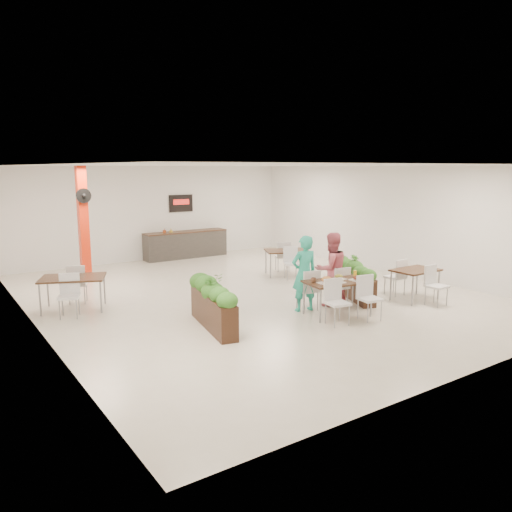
{
  "coord_description": "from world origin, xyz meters",
  "views": [
    {
      "loc": [
        -6.75,
        -10.14,
        3.15
      ],
      "look_at": [
        -0.27,
        -0.62,
        1.1
      ],
      "focal_mm": 35.0,
      "sensor_mm": 36.0,
      "label": 1
    }
  ],
  "objects_px": {
    "side_table_c": "(415,275)",
    "diner_woman": "(331,269)",
    "service_counter": "(186,244)",
    "planter_right": "(354,278)",
    "side_table_a": "(73,282)",
    "side_table_b": "(287,254)",
    "main_table": "(338,286)",
    "red_column": "(83,223)",
    "diner_man": "(304,273)",
    "planter_left": "(213,302)"
  },
  "relations": [
    {
      "from": "main_table",
      "to": "diner_man",
      "type": "distance_m",
      "value": 0.79
    },
    {
      "from": "service_counter",
      "to": "diner_man",
      "type": "height_order",
      "value": "service_counter"
    },
    {
      "from": "planter_left",
      "to": "planter_right",
      "type": "xyz_separation_m",
      "value": [
        3.98,
        0.09,
        -0.02
      ]
    },
    {
      "from": "diner_man",
      "to": "planter_left",
      "type": "height_order",
      "value": "diner_man"
    },
    {
      "from": "red_column",
      "to": "planter_right",
      "type": "bearing_deg",
      "value": -48.24
    },
    {
      "from": "main_table",
      "to": "side_table_c",
      "type": "distance_m",
      "value": 2.41
    },
    {
      "from": "service_counter",
      "to": "diner_woman",
      "type": "xyz_separation_m",
      "value": [
        -0.02,
        -7.51,
        0.36
      ]
    },
    {
      "from": "service_counter",
      "to": "side_table_c",
      "type": "relative_size",
      "value": 1.84
    },
    {
      "from": "main_table",
      "to": "diner_man",
      "type": "bearing_deg",
      "value": 120.82
    },
    {
      "from": "main_table",
      "to": "planter_left",
      "type": "relative_size",
      "value": 0.86
    },
    {
      "from": "red_column",
      "to": "side_table_c",
      "type": "height_order",
      "value": "red_column"
    },
    {
      "from": "service_counter",
      "to": "diner_woman",
      "type": "height_order",
      "value": "service_counter"
    },
    {
      "from": "service_counter",
      "to": "planter_right",
      "type": "height_order",
      "value": "service_counter"
    },
    {
      "from": "red_column",
      "to": "side_table_b",
      "type": "height_order",
      "value": "red_column"
    },
    {
      "from": "main_table",
      "to": "side_table_b",
      "type": "height_order",
      "value": "same"
    },
    {
      "from": "red_column",
      "to": "side_table_c",
      "type": "relative_size",
      "value": 1.97
    },
    {
      "from": "service_counter",
      "to": "planter_right",
      "type": "distance_m",
      "value": 7.4
    },
    {
      "from": "red_column",
      "to": "planter_right",
      "type": "distance_m",
      "value": 7.43
    },
    {
      "from": "service_counter",
      "to": "planter_right",
      "type": "bearing_deg",
      "value": -83.07
    },
    {
      "from": "planter_right",
      "to": "diner_woman",
      "type": "bearing_deg",
      "value": -169.35
    },
    {
      "from": "red_column",
      "to": "diner_woman",
      "type": "xyz_separation_m",
      "value": [
        3.98,
        -5.65,
        -0.79
      ]
    },
    {
      "from": "planter_left",
      "to": "side_table_b",
      "type": "bearing_deg",
      "value": 36.08
    },
    {
      "from": "main_table",
      "to": "planter_left",
      "type": "distance_m",
      "value": 2.76
    },
    {
      "from": "service_counter",
      "to": "side_table_c",
      "type": "height_order",
      "value": "service_counter"
    },
    {
      "from": "diner_man",
      "to": "side_table_a",
      "type": "bearing_deg",
      "value": -25.42
    },
    {
      "from": "side_table_a",
      "to": "side_table_b",
      "type": "relative_size",
      "value": 1.0
    },
    {
      "from": "diner_woman",
      "to": "service_counter",
      "type": "bearing_deg",
      "value": -80.45
    },
    {
      "from": "side_table_c",
      "to": "diner_woman",
      "type": "bearing_deg",
      "value": 157.37
    },
    {
      "from": "red_column",
      "to": "side_table_c",
      "type": "bearing_deg",
      "value": -47.15
    },
    {
      "from": "side_table_c",
      "to": "red_column",
      "type": "bearing_deg",
      "value": 131.82
    },
    {
      "from": "main_table",
      "to": "side_table_c",
      "type": "bearing_deg",
      "value": -3.28
    },
    {
      "from": "service_counter",
      "to": "planter_left",
      "type": "relative_size",
      "value": 1.44
    },
    {
      "from": "red_column",
      "to": "planter_right",
      "type": "xyz_separation_m",
      "value": [
        4.89,
        -5.48,
        -1.14
      ]
    },
    {
      "from": "side_table_b",
      "to": "side_table_c",
      "type": "distance_m",
      "value": 4.05
    },
    {
      "from": "side_table_b",
      "to": "side_table_c",
      "type": "xyz_separation_m",
      "value": [
        0.81,
        -3.97,
        -0.02
      ]
    },
    {
      "from": "red_column",
      "to": "side_table_b",
      "type": "bearing_deg",
      "value": -25.62
    },
    {
      "from": "service_counter",
      "to": "planter_right",
      "type": "xyz_separation_m",
      "value": [
        0.89,
        -7.34,
        0.01
      ]
    },
    {
      "from": "diner_man",
      "to": "diner_woman",
      "type": "height_order",
      "value": "diner_woman"
    },
    {
      "from": "diner_man",
      "to": "planter_right",
      "type": "relative_size",
      "value": 0.88
    },
    {
      "from": "side_table_c",
      "to": "planter_left",
      "type": "bearing_deg",
      "value": 169.22
    },
    {
      "from": "diner_woman",
      "to": "planter_right",
      "type": "bearing_deg",
      "value": -159.63
    },
    {
      "from": "diner_woman",
      "to": "side_table_a",
      "type": "relative_size",
      "value": 1.03
    },
    {
      "from": "red_column",
      "to": "service_counter",
      "type": "relative_size",
      "value": 1.07
    },
    {
      "from": "side_table_c",
      "to": "diner_man",
      "type": "bearing_deg",
      "value": 163.18
    },
    {
      "from": "main_table",
      "to": "side_table_b",
      "type": "xyz_separation_m",
      "value": [
        1.59,
        3.83,
        -0.0
      ]
    },
    {
      "from": "diner_man",
      "to": "side_table_c",
      "type": "relative_size",
      "value": 1.04
    },
    {
      "from": "service_counter",
      "to": "main_table",
      "type": "relative_size",
      "value": 1.66
    },
    {
      "from": "diner_woman",
      "to": "side_table_b",
      "type": "relative_size",
      "value": 1.03
    },
    {
      "from": "red_column",
      "to": "diner_woman",
      "type": "distance_m",
      "value": 6.95
    },
    {
      "from": "diner_man",
      "to": "service_counter",
      "type": "bearing_deg",
      "value": -86.53
    }
  ]
}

